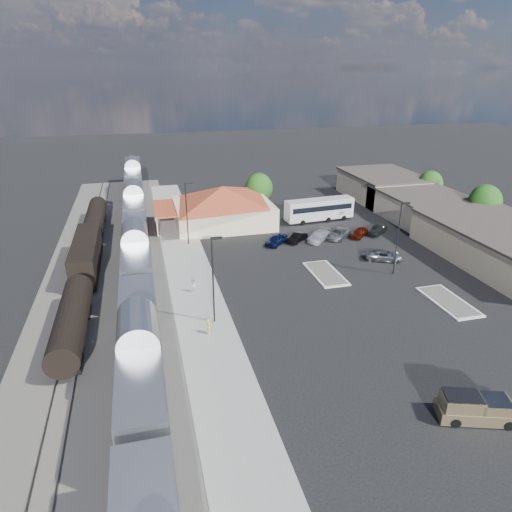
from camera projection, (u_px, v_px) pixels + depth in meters
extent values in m
plane|color=black|center=(300.00, 285.00, 52.74)|extent=(280.00, 280.00, 0.00)
cube|color=#4C4944|center=(113.00, 275.00, 55.05)|extent=(16.00, 100.00, 0.12)
cube|color=gray|center=(190.00, 274.00, 55.32)|extent=(5.50, 92.00, 0.18)
cube|color=silver|center=(141.00, 359.00, 34.13)|extent=(3.00, 20.00, 5.00)
cube|color=black|center=(144.00, 389.00, 35.18)|extent=(2.20, 16.00, 0.60)
cube|color=silver|center=(137.00, 256.00, 52.93)|extent=(3.00, 20.00, 5.00)
cube|color=black|center=(139.00, 277.00, 53.98)|extent=(2.20, 16.00, 0.60)
cube|color=silver|center=(135.00, 206.00, 71.73)|extent=(3.00, 20.00, 5.00)
cube|color=black|center=(137.00, 223.00, 72.78)|extent=(2.20, 16.00, 0.60)
cube|color=silver|center=(134.00, 178.00, 90.53)|extent=(3.00, 20.00, 5.00)
cube|color=black|center=(135.00, 191.00, 91.58)|extent=(2.20, 16.00, 0.60)
cylinder|color=black|center=(72.00, 320.00, 41.26)|extent=(2.80, 14.00, 2.80)
cube|color=black|center=(75.00, 337.00, 41.94)|extent=(2.20, 12.00, 0.60)
cube|color=black|center=(86.00, 254.00, 55.54)|extent=(2.80, 14.00, 3.60)
cube|color=black|center=(89.00, 268.00, 56.27)|extent=(2.20, 12.00, 0.60)
cylinder|color=black|center=(95.00, 217.00, 69.90)|extent=(2.80, 14.00, 2.80)
cube|color=black|center=(97.00, 228.00, 70.59)|extent=(2.20, 12.00, 0.60)
cube|color=beige|center=(223.00, 213.00, 72.51)|extent=(15.00, 12.00, 3.60)
pyramid|color=#983321|center=(223.00, 194.00, 71.32)|extent=(15.30, 12.24, 2.60)
cube|color=#983321|center=(164.00, 208.00, 69.84)|extent=(3.20, 9.60, 0.25)
cube|color=#C6B28C|center=(507.00, 246.00, 58.39)|extent=(14.00, 22.00, 4.20)
cube|color=#3F3833|center=(511.00, 229.00, 57.53)|extent=(14.40, 22.40, 0.30)
cube|color=#C6B28C|center=(425.00, 208.00, 74.54)|extent=(12.00, 18.00, 4.00)
cube|color=#3F3833|center=(427.00, 195.00, 73.72)|extent=(12.40, 18.40, 0.30)
cube|color=#C6B28C|center=(383.00, 187.00, 86.97)|extent=(12.00, 16.00, 4.50)
cube|color=#3F3833|center=(384.00, 174.00, 86.06)|extent=(12.40, 16.40, 0.30)
cube|color=silver|center=(326.00, 274.00, 55.43)|extent=(3.30, 7.50, 0.15)
cube|color=#4C4944|center=(326.00, 273.00, 55.39)|extent=(2.70, 6.90, 0.10)
cube|color=silver|center=(449.00, 302.00, 48.78)|extent=(3.30, 7.50, 0.15)
cube|color=#4C4944|center=(449.00, 301.00, 48.74)|extent=(2.70, 6.90, 0.10)
cylinder|color=black|center=(213.00, 282.00, 43.12)|extent=(0.16, 0.16, 9.00)
cube|color=black|center=(217.00, 238.00, 41.58)|extent=(1.00, 0.25, 0.22)
cylinder|color=black|center=(187.00, 215.00, 62.82)|extent=(0.16, 0.16, 9.00)
cube|color=black|center=(189.00, 183.00, 61.27)|extent=(1.00, 0.25, 0.22)
cylinder|color=black|center=(397.00, 239.00, 53.79)|extent=(0.16, 0.16, 9.00)
cube|color=black|center=(406.00, 203.00, 52.24)|extent=(1.00, 0.25, 0.22)
cylinder|color=#382314|center=(481.00, 220.00, 70.76)|extent=(0.30, 0.30, 2.86)
ellipsoid|color=#1B4614|center=(485.00, 202.00, 69.70)|extent=(4.94, 4.94, 5.46)
cylinder|color=#382314|center=(428.00, 198.00, 83.36)|extent=(0.30, 0.30, 2.55)
ellipsoid|color=#1B4614|center=(430.00, 184.00, 82.40)|extent=(4.41, 4.41, 4.87)
cylinder|color=#382314|center=(259.00, 203.00, 79.77)|extent=(0.30, 0.30, 2.73)
ellipsoid|color=#1B4614|center=(259.00, 188.00, 78.75)|extent=(4.71, 4.71, 5.21)
cube|color=#92815A|center=(478.00, 412.00, 32.37)|extent=(5.96, 3.71, 0.92)
cube|color=#92815A|center=(479.00, 404.00, 32.10)|extent=(2.63, 2.51, 0.97)
cube|color=#92815A|center=(480.00, 403.00, 32.06)|extent=(3.16, 2.69, 1.12)
cylinder|color=black|center=(509.00, 425.00, 31.48)|extent=(0.79, 0.50, 0.73)
cylinder|color=black|center=(498.00, 407.00, 33.17)|extent=(0.79, 0.50, 0.73)
cylinder|color=black|center=(455.00, 423.00, 31.72)|extent=(0.79, 0.50, 0.73)
cylinder|color=black|center=(447.00, 405.00, 33.41)|extent=(0.79, 0.50, 0.73)
imported|color=gray|center=(384.00, 255.00, 59.21)|extent=(5.36, 4.14, 1.35)
cube|color=white|center=(319.00, 209.00, 73.98)|extent=(11.56, 3.49, 3.23)
cube|color=black|center=(319.00, 207.00, 73.83)|extent=(10.66, 3.44, 0.85)
cylinder|color=black|center=(344.00, 218.00, 74.86)|extent=(0.88, 0.36, 0.85)
cylinder|color=black|center=(337.00, 214.00, 76.79)|extent=(0.88, 0.36, 0.85)
cylinder|color=black|center=(303.00, 223.00, 72.57)|extent=(0.88, 0.36, 0.85)
cylinder|color=black|center=(297.00, 219.00, 74.50)|extent=(0.88, 0.36, 0.85)
imported|color=#CFD442|center=(209.00, 326.00, 42.42)|extent=(0.42, 0.60, 1.55)
imported|color=silver|center=(192.00, 285.00, 50.34)|extent=(0.80, 0.93, 1.64)
imported|color=#0D1A45|center=(276.00, 240.00, 64.46)|extent=(4.23, 4.12, 1.44)
imported|color=black|center=(297.00, 238.00, 65.49)|extent=(3.86, 3.58, 1.29)
imported|color=silver|center=(319.00, 236.00, 65.94)|extent=(4.83, 4.74, 1.40)
imported|color=gray|center=(338.00, 234.00, 66.96)|extent=(5.08, 4.94, 1.35)
imported|color=maroon|center=(359.00, 233.00, 67.42)|extent=(4.05, 3.82, 1.36)
imported|color=black|center=(378.00, 230.00, 68.43)|extent=(4.12, 3.63, 1.35)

